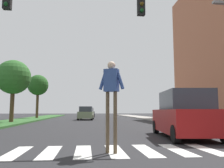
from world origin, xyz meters
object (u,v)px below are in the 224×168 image
object	(u,v)px
sedan_midblock	(86,114)
tree_far	(13,77)
pedestrian_performer	(111,91)
suv_crossing	(184,115)
sedan_distant	(89,113)
tree_distant	(38,85)
traffic_light_gantry	(5,18)

from	to	relation	value
sedan_midblock	tree_far	bearing A→B (deg)	-128.70
pedestrian_performer	suv_crossing	world-z (taller)	pedestrian_performer
tree_far	pedestrian_performer	world-z (taller)	tree_far
suv_crossing	tree_far	bearing A→B (deg)	132.06
tree_far	sedan_distant	bearing A→B (deg)	72.28
suv_crossing	tree_distant	bearing A→B (deg)	114.80
tree_distant	suv_crossing	size ratio (longest dim) A/B	1.25
tree_far	pedestrian_performer	bearing A→B (deg)	-64.45
sedan_midblock	sedan_distant	xyz separation A→B (m)	(0.42, 13.58, -0.01)
traffic_light_gantry	sedan_distant	size ratio (longest dim) A/B	1.93
tree_far	tree_distant	bearing A→B (deg)	91.29
tree_far	sedan_distant	distance (m)	23.04
pedestrian_performer	suv_crossing	distance (m)	4.83
pedestrian_performer	sedan_distant	world-z (taller)	pedestrian_performer
traffic_light_gantry	sedan_distant	xyz separation A→B (m)	(3.25, 34.95, -3.60)
sedan_midblock	sedan_distant	world-z (taller)	sedan_midblock
traffic_light_gantry	sedan_midblock	size ratio (longest dim) A/B	1.96
tree_distant	sedan_midblock	world-z (taller)	tree_distant
pedestrian_performer	sedan_midblock	bearing A→B (deg)	91.78
pedestrian_performer	sedan_distant	bearing A→B (deg)	90.47
suv_crossing	sedan_midblock	xyz separation A→B (m)	(-4.19, 20.01, -0.16)
tree_distant	sedan_midblock	xyz separation A→B (m)	(6.79, -3.76, -3.89)
suv_crossing	sedan_distant	distance (m)	33.80
traffic_light_gantry	tree_distant	bearing A→B (deg)	98.95
tree_far	suv_crossing	size ratio (longest dim) A/B	1.15
tree_distant	sedan_distant	distance (m)	12.79
tree_distant	suv_crossing	xyz separation A→B (m)	(10.98, -23.77, -3.73)
tree_distant	suv_crossing	world-z (taller)	tree_distant
sedan_distant	pedestrian_performer	bearing A→B (deg)	-89.53
tree_far	sedan_distant	world-z (taller)	tree_far
tree_distant	pedestrian_performer	bearing A→B (deg)	-74.48
tree_distant	traffic_light_gantry	bearing A→B (deg)	-81.05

